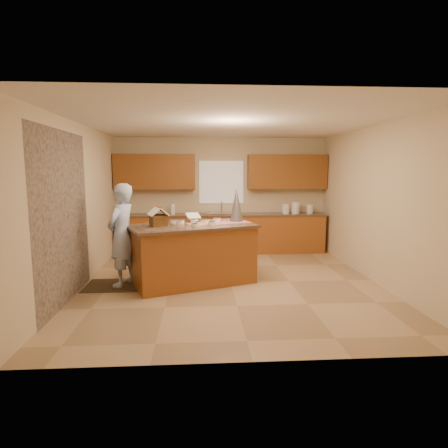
# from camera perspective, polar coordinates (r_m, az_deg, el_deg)

# --- Properties ---
(floor) EXTENTS (5.50, 5.50, 0.00)m
(floor) POSITION_cam_1_polar(r_m,az_deg,el_deg) (6.62, 0.99, -8.84)
(floor) COLOR tan
(floor) RESTS_ON ground
(ceiling) EXTENTS (5.50, 5.50, 0.00)m
(ceiling) POSITION_cam_1_polar(r_m,az_deg,el_deg) (6.38, 1.05, 15.05)
(ceiling) COLOR silver
(ceiling) RESTS_ON floor
(wall_back) EXTENTS (5.50, 5.50, 0.00)m
(wall_back) POSITION_cam_1_polar(r_m,az_deg,el_deg) (9.09, -0.42, 4.44)
(wall_back) COLOR beige
(wall_back) RESTS_ON floor
(wall_front) EXTENTS (5.50, 5.50, 0.00)m
(wall_front) POSITION_cam_1_polar(r_m,az_deg,el_deg) (3.64, 4.60, -1.02)
(wall_front) COLOR beige
(wall_front) RESTS_ON floor
(wall_left) EXTENTS (5.50, 5.50, 0.00)m
(wall_left) POSITION_cam_1_polar(r_m,az_deg,el_deg) (6.64, -21.06, 2.56)
(wall_left) COLOR beige
(wall_left) RESTS_ON floor
(wall_right) EXTENTS (5.50, 5.50, 0.00)m
(wall_right) POSITION_cam_1_polar(r_m,az_deg,el_deg) (7.02, 21.83, 2.80)
(wall_right) COLOR beige
(wall_right) RESTS_ON floor
(stone_accent) EXTENTS (0.00, 2.50, 2.50)m
(stone_accent) POSITION_cam_1_polar(r_m,az_deg,el_deg) (5.88, -23.11, 0.84)
(stone_accent) COLOR gray
(stone_accent) RESTS_ON wall_left
(window_curtain) EXTENTS (1.05, 0.03, 1.00)m
(window_curtain) POSITION_cam_1_polar(r_m,az_deg,el_deg) (9.05, -0.41, 6.32)
(window_curtain) COLOR white
(window_curtain) RESTS_ON wall_back
(back_counter_base) EXTENTS (4.80, 0.60, 0.88)m
(back_counter_base) POSITION_cam_1_polar(r_m,az_deg,el_deg) (8.90, -0.30, -1.54)
(back_counter_base) COLOR #97451F
(back_counter_base) RESTS_ON floor
(back_counter_top) EXTENTS (4.85, 0.63, 0.04)m
(back_counter_top) POSITION_cam_1_polar(r_m,az_deg,el_deg) (8.83, -0.30, 1.40)
(back_counter_top) COLOR brown
(back_counter_top) RESTS_ON back_counter_base
(upper_cabinet_left) EXTENTS (1.85, 0.35, 0.80)m
(upper_cabinet_left) POSITION_cam_1_polar(r_m,az_deg,el_deg) (8.94, -10.42, 7.78)
(upper_cabinet_left) COLOR brown
(upper_cabinet_left) RESTS_ON wall_back
(upper_cabinet_right) EXTENTS (1.85, 0.35, 0.80)m
(upper_cabinet_right) POSITION_cam_1_polar(r_m,az_deg,el_deg) (9.12, 9.51, 7.80)
(upper_cabinet_right) COLOR brown
(upper_cabinet_right) RESTS_ON wall_back
(sink) EXTENTS (0.70, 0.45, 0.12)m
(sink) POSITION_cam_1_polar(r_m,az_deg,el_deg) (8.84, -0.30, 1.34)
(sink) COLOR silver
(sink) RESTS_ON back_counter_top
(faucet) EXTENTS (0.03, 0.03, 0.28)m
(faucet) POSITION_cam_1_polar(r_m,az_deg,el_deg) (9.00, -0.37, 2.55)
(faucet) COLOR silver
(faucet) RESTS_ON back_counter_top
(island_base) EXTENTS (2.21, 1.64, 0.97)m
(island_base) POSITION_cam_1_polar(r_m,az_deg,el_deg) (6.52, -4.72, -4.72)
(island_base) COLOR #97451F
(island_base) RESTS_ON floor
(island_top) EXTENTS (2.32, 1.75, 0.04)m
(island_top) POSITION_cam_1_polar(r_m,az_deg,el_deg) (6.43, -4.77, -0.31)
(island_top) COLOR brown
(island_top) RESTS_ON island_base
(table_runner) EXTENTS (1.17, 0.77, 0.01)m
(table_runner) POSITION_cam_1_polar(r_m,az_deg,el_deg) (6.61, -0.73, 0.17)
(table_runner) COLOR #B90D0D
(table_runner) RESTS_ON island_top
(baking_tray) EXTENTS (0.61, 0.53, 0.03)m
(baking_tray) POSITION_cam_1_polar(r_m,az_deg,el_deg) (6.19, -9.88, -0.39)
(baking_tray) COLOR silver
(baking_tray) RESTS_ON island_top
(cookbook) EXTENTS (0.29, 0.26, 0.10)m
(cookbook) POSITION_cam_1_polar(r_m,az_deg,el_deg) (6.86, -4.68, 1.24)
(cookbook) COLOR white
(cookbook) RESTS_ON island_top
(tinsel_tree) EXTENTS (0.31, 0.31, 0.61)m
(tinsel_tree) POSITION_cam_1_polar(r_m,az_deg,el_deg) (6.78, 1.89, 2.91)
(tinsel_tree) COLOR #A0A2AC
(tinsel_tree) RESTS_ON island_top
(rug) EXTENTS (1.16, 0.76, 0.01)m
(rug) POSITION_cam_1_polar(r_m,az_deg,el_deg) (6.69, -15.37, -8.90)
(rug) COLOR black
(rug) RESTS_ON floor
(boy) EXTENTS (0.60, 0.73, 1.71)m
(boy) POSITION_cam_1_polar(r_m,az_deg,el_deg) (6.48, -15.22, -1.62)
(boy) COLOR #ADC7F5
(boy) RESTS_ON rug
(canister_a) EXTENTS (0.17, 0.17, 0.23)m
(canister_a) POSITION_cam_1_polar(r_m,az_deg,el_deg) (9.04, 9.33, 2.30)
(canister_a) COLOR white
(canister_a) RESTS_ON back_counter_top
(canister_b) EXTENTS (0.19, 0.19, 0.27)m
(canister_b) POSITION_cam_1_polar(r_m,az_deg,el_deg) (9.09, 10.77, 2.43)
(canister_b) COLOR white
(canister_b) RESTS_ON back_counter_top
(canister_c) EXTENTS (0.15, 0.15, 0.21)m
(canister_c) POSITION_cam_1_polar(r_m,az_deg,el_deg) (9.19, 12.87, 2.23)
(canister_c) COLOR white
(canister_c) RESTS_ON back_counter_top
(paper_towel) EXTENTS (0.11, 0.11, 0.25)m
(paper_towel) POSITION_cam_1_polar(r_m,az_deg,el_deg) (8.83, -7.80, 2.27)
(paper_towel) COLOR white
(paper_towel) RESTS_ON back_counter_top
(gingerbread_house) EXTENTS (0.39, 0.40, 0.31)m
(gingerbread_house) POSITION_cam_1_polar(r_m,az_deg,el_deg) (6.17, -9.91, 0.80)
(gingerbread_house) COLOR #593917
(gingerbread_house) RESTS_ON baking_tray
(candy_bowls) EXTENTS (0.89, 0.78, 0.06)m
(candy_bowls) POSITION_cam_1_polar(r_m,az_deg,el_deg) (6.52, -4.08, 0.28)
(candy_bowls) COLOR pink
(candy_bowls) RESTS_ON island_top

